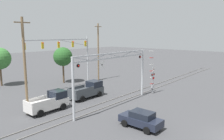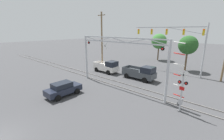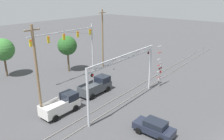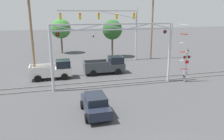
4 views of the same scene
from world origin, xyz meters
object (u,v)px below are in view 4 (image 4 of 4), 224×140
pickup_truck_following (53,70)px  utility_pole_left (31,32)px  crossing_gantry (115,45)px  pickup_truck_lead (106,66)px  utility_pole_right (152,26)px  sedan_waiting (95,104)px  background_tree_far_left_verge (61,29)px  traffic_signal_span (115,23)px  crossing_signal_mast (186,64)px  background_tree_beyond_span (112,30)px

pickup_truck_following → utility_pole_left: (-2.19, 0.97, 4.49)m
crossing_gantry → pickup_truck_lead: (0.35, 5.15, -3.46)m
pickup_truck_following → utility_pole_right: (16.50, 7.86, 4.59)m
utility_pole_left → sedan_waiting: bearing=-66.0°
pickup_truck_lead → background_tree_far_left_verge: 17.88m
traffic_signal_span → pickup_truck_following: (-10.08, -7.91, -5.18)m
pickup_truck_following → sedan_waiting: pickup_truck_following is taller
background_tree_far_left_verge → sedan_waiting: bearing=-87.5°
crossing_signal_mast → pickup_truck_lead: 9.89m
pickup_truck_lead → utility_pole_right: utility_pole_right is taller
pickup_truck_lead → background_tree_far_left_verge: (-4.90, 16.79, 3.72)m
background_tree_far_left_verge → crossing_signal_mast: bearing=-60.7°
crossing_signal_mast → background_tree_far_left_verge: (-12.74, 22.71, 2.59)m
traffic_signal_span → background_tree_beyond_span: traffic_signal_span is taller
traffic_signal_span → utility_pole_right: 6.44m
background_tree_far_left_verge → utility_pole_left: bearing=-103.8°
traffic_signal_span → pickup_truck_lead: (-3.34, -7.36, -5.18)m
utility_pole_left → utility_pole_right: (18.69, 6.88, 0.10)m
utility_pole_right → traffic_signal_span: bearing=179.6°
sedan_waiting → background_tree_beyond_span: (7.34, 21.78, 4.01)m
crossing_signal_mast → traffic_signal_span: 14.60m
utility_pole_left → crossing_signal_mast: bearing=-20.7°
utility_pole_right → background_tree_far_left_verge: utility_pole_right is taller
crossing_signal_mast → background_tree_beyond_span: background_tree_beyond_span is taller
crossing_signal_mast → sedan_waiting: (-11.53, -5.44, -1.35)m
pickup_truck_lead → pickup_truck_following: 6.76m
pickup_truck_lead → utility_pole_right: bearing=36.8°
pickup_truck_lead → background_tree_far_left_verge: bearing=106.3°
pickup_truck_following → background_tree_beyond_span: bearing=46.5°
pickup_truck_following → sedan_waiting: size_ratio=1.17×
crossing_signal_mast → pickup_truck_following: 15.59m
background_tree_beyond_span → background_tree_far_left_verge: bearing=143.3°
sedan_waiting → background_tree_far_left_verge: background_tree_far_left_verge is taller
traffic_signal_span → utility_pole_left: 14.11m
background_tree_beyond_span → utility_pole_right: bearing=-27.0°
utility_pole_left → background_tree_far_left_verge: (4.03, 16.37, -0.77)m
utility_pole_right → utility_pole_left: bearing=-159.8°
utility_pole_left → utility_pole_right: utility_pole_right is taller
traffic_signal_span → pickup_truck_following: bearing=-141.9°
crossing_gantry → utility_pole_right: utility_pole_right is taller
utility_pole_left → background_tree_beyond_span: (12.59, 9.99, -0.69)m
utility_pole_right → background_tree_beyond_span: (-6.10, 3.11, -0.79)m
utility_pole_right → background_tree_far_left_verge: size_ratio=1.64×
crossing_signal_mast → pickup_truck_lead: bearing=142.9°
crossing_signal_mast → pickup_truck_lead: size_ratio=1.25×
crossing_signal_mast → utility_pole_left: utility_pole_left is taller
crossing_gantry → background_tree_far_left_verge: 22.40m
crossing_signal_mast → background_tree_far_left_verge: size_ratio=0.99×
crossing_gantry → pickup_truck_following: crossing_gantry is taller
background_tree_far_left_verge → pickup_truck_following: bearing=-96.1°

